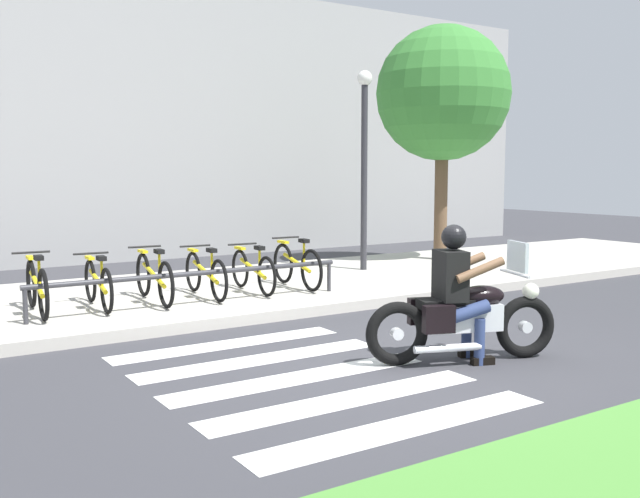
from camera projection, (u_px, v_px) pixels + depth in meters
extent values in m
plane|color=#38383D|center=(404.00, 359.00, 7.65)|extent=(48.00, 48.00, 0.00)
cube|color=#B7B2A8|center=(221.00, 292.00, 11.46)|extent=(24.00, 4.40, 0.15)
cube|color=white|center=(404.00, 427.00, 5.60)|extent=(2.80, 0.40, 0.01)
cube|color=white|center=(346.00, 400.00, 6.27)|extent=(2.80, 0.40, 0.01)
cube|color=white|center=(299.00, 378.00, 6.94)|extent=(2.80, 0.40, 0.01)
cube|color=white|center=(260.00, 359.00, 7.61)|extent=(2.80, 0.40, 0.01)
cube|color=white|center=(227.00, 344.00, 8.27)|extent=(2.80, 0.40, 0.01)
torus|color=black|center=(525.00, 327.00, 7.67)|extent=(0.67, 0.34, 0.67)
cylinder|color=silver|center=(525.00, 327.00, 7.67)|extent=(0.15, 0.14, 0.12)
torus|color=black|center=(397.00, 334.00, 7.35)|extent=(0.67, 0.34, 0.67)
cylinder|color=silver|center=(397.00, 334.00, 7.35)|extent=(0.15, 0.14, 0.12)
cube|color=silver|center=(463.00, 317.00, 7.49)|extent=(0.85, 0.54, 0.28)
ellipsoid|color=black|center=(481.00, 296.00, 7.51)|extent=(0.58, 0.44, 0.22)
cube|color=black|center=(445.00, 304.00, 7.43)|extent=(0.62, 0.46, 0.10)
cube|color=black|center=(423.00, 311.00, 7.62)|extent=(0.34, 0.22, 0.28)
cube|color=black|center=(439.00, 319.00, 7.20)|extent=(0.34, 0.22, 0.28)
cylinder|color=silver|center=(515.00, 273.00, 7.57)|extent=(0.24, 0.59, 0.03)
sphere|color=white|center=(531.00, 291.00, 7.64)|extent=(0.18, 0.18, 0.18)
cube|color=silver|center=(518.00, 257.00, 7.56)|extent=(0.18, 0.39, 0.32)
cylinder|color=silver|center=(448.00, 348.00, 7.30)|extent=(0.70, 0.32, 0.08)
cube|color=black|center=(450.00, 275.00, 7.41)|extent=(0.38, 0.47, 0.52)
sphere|color=black|center=(454.00, 237.00, 7.37)|extent=(0.26, 0.26, 0.26)
cylinder|color=brown|center=(462.00, 264.00, 7.67)|extent=(0.52, 0.26, 0.26)
cylinder|color=brown|center=(480.00, 270.00, 7.24)|extent=(0.52, 0.26, 0.26)
cylinder|color=navy|center=(457.00, 306.00, 7.64)|extent=(0.46, 0.28, 0.24)
cylinder|color=navy|center=(466.00, 335.00, 7.70)|extent=(0.11, 0.11, 0.49)
cube|color=black|center=(469.00, 353.00, 7.73)|extent=(0.26, 0.18, 0.08)
cylinder|color=navy|center=(469.00, 312.00, 7.33)|extent=(0.46, 0.28, 0.24)
cylinder|color=navy|center=(479.00, 342.00, 7.39)|extent=(0.11, 0.11, 0.49)
cube|color=black|center=(483.00, 361.00, 7.42)|extent=(0.26, 0.18, 0.08)
torus|color=black|center=(31.00, 284.00, 9.67)|extent=(0.09, 0.66, 0.66)
torus|color=black|center=(43.00, 295.00, 8.78)|extent=(0.09, 0.66, 0.66)
cylinder|color=gold|center=(37.00, 284.00, 9.22)|extent=(0.11, 0.92, 0.25)
cylinder|color=gold|center=(39.00, 273.00, 8.98)|extent=(0.04, 0.04, 0.40)
cube|color=black|center=(39.00, 258.00, 8.96)|extent=(0.11, 0.21, 0.06)
cylinder|color=black|center=(31.00, 252.00, 9.53)|extent=(0.48, 0.06, 0.03)
cube|color=gold|center=(30.00, 258.00, 9.63)|extent=(0.10, 0.28, 0.04)
torus|color=black|center=(90.00, 281.00, 10.08)|extent=(0.08, 0.61, 0.61)
torus|color=black|center=(107.00, 291.00, 9.23)|extent=(0.08, 0.61, 0.61)
cylinder|color=gold|center=(98.00, 281.00, 9.65)|extent=(0.11, 0.88, 0.24)
cylinder|color=gold|center=(102.00, 272.00, 9.42)|extent=(0.04, 0.04, 0.37)
cube|color=black|center=(101.00, 258.00, 9.40)|extent=(0.11, 0.21, 0.06)
cylinder|color=black|center=(91.00, 253.00, 9.95)|extent=(0.48, 0.06, 0.03)
cube|color=gold|center=(90.00, 258.00, 10.04)|extent=(0.10, 0.28, 0.04)
torus|color=black|center=(143.00, 275.00, 10.55)|extent=(0.09, 0.65, 0.64)
torus|color=black|center=(166.00, 285.00, 9.61)|extent=(0.09, 0.65, 0.64)
cylinder|color=gold|center=(154.00, 275.00, 10.07)|extent=(0.12, 0.97, 0.26)
cylinder|color=gold|center=(159.00, 266.00, 9.82)|extent=(0.04, 0.04, 0.39)
cube|color=black|center=(159.00, 251.00, 9.79)|extent=(0.11, 0.21, 0.06)
cylinder|color=black|center=(145.00, 247.00, 10.41)|extent=(0.48, 0.06, 0.03)
cube|color=gold|center=(143.00, 251.00, 10.51)|extent=(0.10, 0.28, 0.04)
torus|color=black|center=(193.00, 272.00, 10.96)|extent=(0.09, 0.62, 0.62)
torus|color=black|center=(219.00, 281.00, 10.04)|extent=(0.09, 0.62, 0.62)
cylinder|color=gold|center=(205.00, 272.00, 10.50)|extent=(0.11, 0.95, 0.26)
cylinder|color=gold|center=(212.00, 263.00, 10.25)|extent=(0.04, 0.04, 0.38)
cube|color=black|center=(212.00, 250.00, 10.23)|extent=(0.11, 0.21, 0.06)
cylinder|color=black|center=(195.00, 246.00, 10.83)|extent=(0.48, 0.06, 0.03)
cube|color=gold|center=(193.00, 250.00, 10.93)|extent=(0.10, 0.28, 0.04)
torus|color=black|center=(240.00, 269.00, 11.35)|extent=(0.08, 0.61, 0.60)
torus|color=black|center=(267.00, 276.00, 10.50)|extent=(0.08, 0.61, 0.60)
cylinder|color=gold|center=(253.00, 268.00, 10.92)|extent=(0.11, 0.88, 0.24)
cylinder|color=gold|center=(260.00, 260.00, 10.69)|extent=(0.04, 0.04, 0.37)
cube|color=black|center=(259.00, 248.00, 10.67)|extent=(0.11, 0.21, 0.06)
cylinder|color=black|center=(242.00, 244.00, 11.23)|extent=(0.48, 0.06, 0.03)
cube|color=gold|center=(240.00, 248.00, 11.32)|extent=(0.10, 0.28, 0.04)
torus|color=black|center=(283.00, 263.00, 11.77)|extent=(0.09, 0.66, 0.66)
torus|color=black|center=(311.00, 270.00, 10.93)|extent=(0.09, 0.66, 0.66)
cylinder|color=gold|center=(297.00, 263.00, 11.34)|extent=(0.11, 0.87, 0.24)
cylinder|color=gold|center=(304.00, 254.00, 11.11)|extent=(0.04, 0.04, 0.40)
cube|color=black|center=(304.00, 241.00, 11.09)|extent=(0.11, 0.21, 0.06)
cylinder|color=black|center=(286.00, 237.00, 11.64)|extent=(0.48, 0.06, 0.03)
cube|color=gold|center=(283.00, 242.00, 11.73)|extent=(0.10, 0.28, 0.04)
cylinder|color=#333338|center=(195.00, 273.00, 9.82)|extent=(4.53, 0.07, 0.07)
cylinder|color=#333338|center=(25.00, 306.00, 8.64)|extent=(0.06, 0.06, 0.45)
cylinder|color=#333338|center=(329.00, 277.00, 11.04)|extent=(0.06, 0.06, 0.45)
cylinder|color=#2D2D33|center=(364.00, 182.00, 13.30)|extent=(0.12, 0.12, 3.58)
sphere|color=white|center=(365.00, 78.00, 13.09)|extent=(0.28, 0.28, 0.28)
cylinder|color=brown|center=(441.00, 204.00, 14.93)|extent=(0.27, 0.27, 2.63)
sphere|color=#387F33|center=(443.00, 93.00, 14.68)|extent=(2.77, 2.77, 2.77)
cube|color=#969696|center=(110.00, 120.00, 15.88)|extent=(24.00, 1.20, 6.25)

